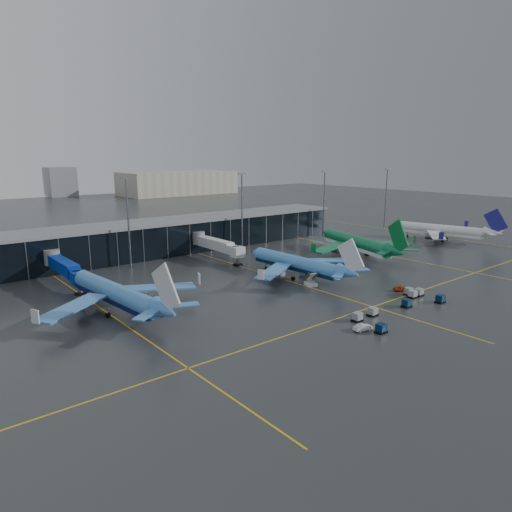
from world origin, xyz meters
TOP-DOWN VIEW (x-y plane):
  - ground at (0.00, 0.00)m, footprint 600.00×600.00m
  - terminal_pier at (0.00, 62.00)m, footprint 142.00×17.00m
  - jet_bridges at (-35.00, 42.99)m, footprint 94.00×27.50m
  - flood_masts at (5.00, 50.00)m, footprint 203.00×0.50m
  - distant_hangars at (49.94, 270.08)m, footprint 260.00×71.00m
  - taxi_lines at (10.00, 10.61)m, footprint 220.00×120.00m
  - airliner_arkefly at (-33.28, 16.34)m, footprint 40.00×44.53m
  - airliner_klm_near at (14.05, 12.83)m, footprint 35.49×40.13m
  - airliner_aer_lingus at (46.89, 19.46)m, footprint 49.47×53.03m
  - airliner_ba at (92.58, 16.71)m, footprint 44.31×47.98m
  - baggage_carts at (14.25, -19.04)m, footprint 27.44×11.29m
  - mobile_airstair at (11.45, 4.64)m, footprint 3.06×3.71m
  - service_van_red at (24.53, -12.20)m, footprint 3.99×3.23m
  - service_van_white at (-2.39, -22.08)m, footprint 3.97×2.04m

SIDE VIEW (x-z plane):
  - ground at x=0.00m, z-range 0.00..0.00m
  - taxi_lines at x=10.00m, z-range 0.00..0.02m
  - service_van_white at x=-2.39m, z-range 0.00..1.25m
  - service_van_red at x=24.53m, z-range 0.00..1.28m
  - baggage_carts at x=14.25m, z-range -0.09..1.61m
  - mobile_airstair at x=11.45m, z-range -0.95..2.49m
  - jet_bridges at x=-35.00m, z-range 0.95..8.15m
  - terminal_pier at x=0.00m, z-range 0.07..10.77m
  - airliner_klm_near at x=14.05m, z-range 0.00..12.04m
  - airliner_ba at x=92.58m, z-range 0.00..12.52m
  - airliner_arkefly at x=-33.28m, z-range 0.00..12.68m
  - airliner_aer_lingus at x=46.89m, z-range 0.00..13.45m
  - distant_hangars at x=49.94m, z-range -2.21..19.79m
  - flood_masts at x=5.00m, z-range 1.06..26.56m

